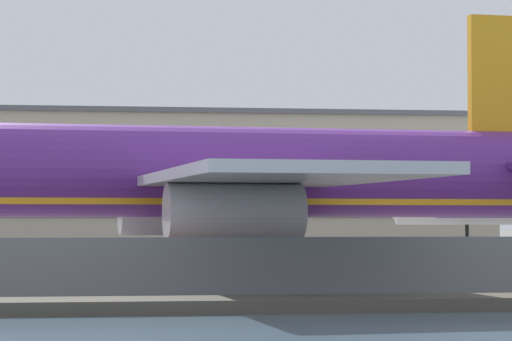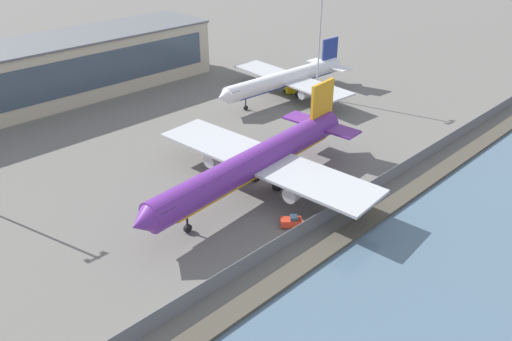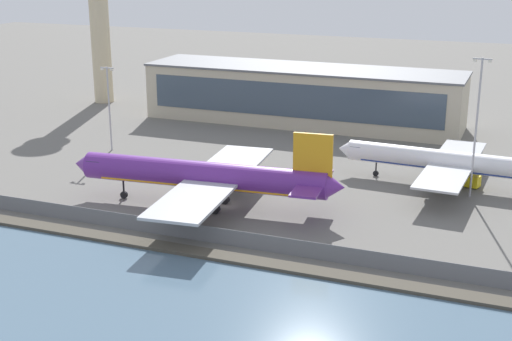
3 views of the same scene
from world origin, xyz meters
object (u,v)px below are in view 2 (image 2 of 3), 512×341
at_px(baggage_tug, 291,222).
at_px(ops_van, 295,88).
at_px(cargo_jet_purple, 257,161).
at_px(passenger_jet_white, 287,79).
at_px(apron_light_mast_apron_west, 319,41).

distance_m(baggage_tug, ops_van, 58.89).
xyz_separation_m(cargo_jet_purple, passenger_jet_white, (36.50, 27.22, -0.91)).
xyz_separation_m(baggage_tug, ops_van, (44.14, 38.99, 0.47)).
distance_m(cargo_jet_purple, ops_van, 49.36).
bearing_deg(passenger_jet_white, baggage_tug, -136.33).
height_order(cargo_jet_purple, apron_light_mast_apron_west, apron_light_mast_apron_west).
relative_size(cargo_jet_purple, ops_van, 8.79).
distance_m(cargo_jet_purple, passenger_jet_white, 45.54).
height_order(passenger_jet_white, baggage_tug, passenger_jet_white).
height_order(cargo_jet_purple, ops_van, cargo_jet_purple).
bearing_deg(baggage_tug, cargo_jet_purple, 71.87).
height_order(baggage_tug, ops_van, ops_van).
bearing_deg(cargo_jet_purple, ops_van, 34.55).
relative_size(baggage_tug, apron_light_mast_apron_west, 0.14).
bearing_deg(ops_van, passenger_jet_white, -170.41).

